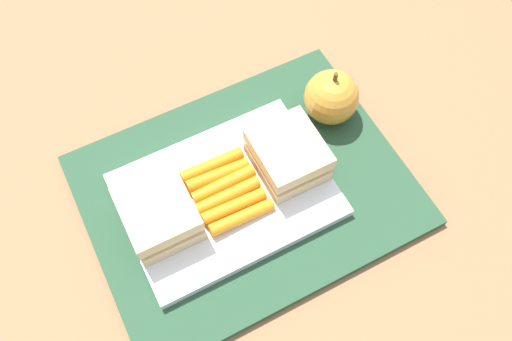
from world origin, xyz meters
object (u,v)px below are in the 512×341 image
at_px(food_tray, 227,195).
at_px(sandwich_half_left, 159,214).
at_px(sandwich_half_right, 288,155).
at_px(apple, 331,97).
at_px(carrot_sticks_bundle, 226,190).

distance_m(food_tray, sandwich_half_left, 0.08).
height_order(food_tray, sandwich_half_right, sandwich_half_right).
xyz_separation_m(sandwich_half_right, apple, (0.08, 0.05, -0.00)).
bearing_deg(carrot_sticks_bundle, sandwich_half_right, 0.18).
relative_size(sandwich_half_left, carrot_sticks_bundle, 0.92).
bearing_deg(food_tray, sandwich_half_right, 0.00).
height_order(sandwich_half_right, apple, apple).
height_order(food_tray, sandwich_half_left, sandwich_half_left).
distance_m(sandwich_half_right, apple, 0.10).
bearing_deg(sandwich_half_left, apple, 10.86).
relative_size(food_tray, carrot_sticks_bundle, 2.63).
bearing_deg(carrot_sticks_bundle, apple, 15.91).
height_order(food_tray, carrot_sticks_bundle, carrot_sticks_bundle).
bearing_deg(sandwich_half_right, apple, 28.68).
distance_m(sandwich_half_left, apple, 0.24).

